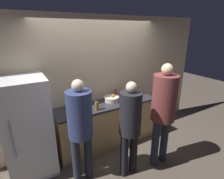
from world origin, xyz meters
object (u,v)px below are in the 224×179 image
Objects in this scene: refrigerator at (28,128)px; bottle_amber at (97,105)px; bottle_red at (116,94)px; cup_black at (75,112)px; person_right at (163,106)px; person_left at (80,123)px; utensil_crock at (131,93)px; cup_red at (69,115)px; bottle_dark at (126,97)px; potted_plant at (74,101)px; fruit_bowl at (112,99)px; person_center at (130,123)px.

bottle_amber is at bearing -5.66° from refrigerator.
cup_black is (-1.03, -0.35, -0.02)m from bottle_red.
person_right is 8.11× the size of bottle_amber.
person_left is 6.01× the size of utensil_crock.
refrigerator is at bearing 155.10° from person_right.
cup_red is at bearing -161.99° from bottle_red.
bottle_red is (-0.21, 1.18, -0.14)m from person_right.
bottle_dark is at bearing -63.28° from bottle_red.
fruit_bowl is at bearing -3.07° from potted_plant.
refrigerator is at bearing -172.14° from bottle_red.
bottle_amber is 0.76m from bottle_dark.
refrigerator is 5.90× the size of utensil_crock.
bottle_red reaches higher than bottle_dark.
fruit_bowl is (-0.39, 1.04, -0.16)m from person_right.
bottle_dark is 1.28m from cup_red.
person_right is 5.95× the size of fruit_bowl.
refrigerator is 1.82m from bottle_red.
bottle_red is (0.41, 1.11, 0.03)m from person_center.
fruit_bowl is 0.50m from utensil_crock.
bottle_red is 1.91× the size of cup_black.
person_left reaches higher than cup_black.
potted_plant is at bearing 140.47° from bottle_amber.
bottle_dark is at bearing 5.76° from cup_black.
person_right is 0.96m from bottle_dark.
refrigerator is 18.84× the size of cup_red.
person_center is 0.88× the size of person_right.
utensil_crock is at bearing 84.27° from person_right.
fruit_bowl is 3.51× the size of cup_red.
person_left is 5.48× the size of fruit_bowl.
person_right reaches higher than person_center.
bottle_dark is 0.77× the size of bottle_red.
refrigerator is at bearing -169.55° from potted_plant.
person_center reaches higher than bottle_dark.
utensil_crock is at bearing 3.50° from refrigerator.
person_center reaches higher than cup_red.
person_center reaches higher than utensil_crock.
potted_plant is (-0.95, -0.09, 0.07)m from bottle_red.
bottle_red is at bearing 36.80° from fruit_bowl.
fruit_bowl is (1.62, 0.11, 0.14)m from refrigerator.
person_center is 18.43× the size of cup_red.
utensil_crock reaches higher than bottle_dark.
utensil_crock reaches higher than cup_red.
bottle_amber is 2.37× the size of cup_black.
refrigerator is at bearing 168.72° from cup_red.
fruit_bowl is 0.78m from potted_plant.
fruit_bowl is 1.10× the size of utensil_crock.
refrigerator is 17.36× the size of cup_black.
person_center is 8.91× the size of bottle_red.
fruit_bowl is 2.20× the size of bottle_dark.
person_center is at bearing -51.12° from cup_black.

